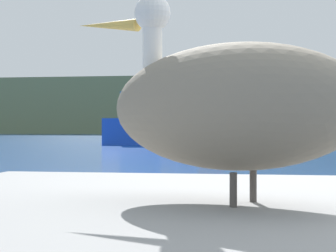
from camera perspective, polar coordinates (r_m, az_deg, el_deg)
name	(u,v)px	position (r m, az deg, el deg)	size (l,w,h in m)	color
hillside_backdrop	(265,107)	(73.77, 9.68, 1.91)	(140.00, 17.31, 6.87)	#6B7A51
pelican	(229,104)	(2.39, 6.11, 2.16)	(1.42, 0.96, 0.92)	gray
fishing_boat_blue	(148,125)	(29.47, -2.04, 0.06)	(4.89, 2.04, 4.13)	blue
fishing_boat_green	(218,128)	(42.31, 5.04, -0.24)	(5.96, 2.01, 4.12)	#1E8C4C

